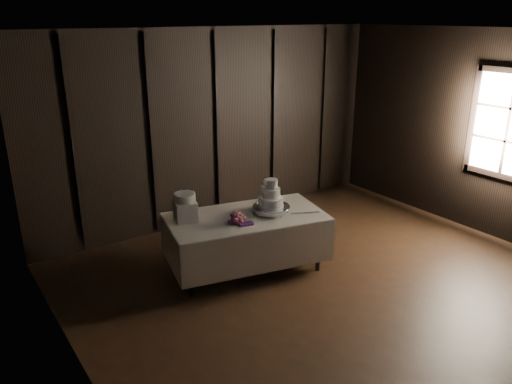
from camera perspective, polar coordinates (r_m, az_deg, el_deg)
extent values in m
cube|color=black|center=(5.92, 13.97, -13.59)|extent=(6.04, 7.04, 0.04)
cube|color=black|center=(4.99, 16.96, 17.13)|extent=(6.04, 7.04, 0.04)
cube|color=black|center=(7.88, -4.55, 7.40)|extent=(6.04, 0.04, 3.04)
cube|color=black|center=(3.66, -17.51, -8.56)|extent=(0.04, 7.04, 3.04)
cube|color=black|center=(7.89, 26.88, 6.83)|extent=(0.06, 1.16, 1.56)
cube|color=beige|center=(6.33, -1.12, -2.78)|extent=(2.16, 1.44, 0.01)
cube|color=white|center=(6.49, -1.09, -6.04)|extent=(1.98, 1.29, 0.71)
cylinder|color=silver|center=(6.40, 1.76, -2.01)|extent=(0.63, 0.63, 0.09)
cylinder|color=white|center=(6.37, 1.77, -1.13)|extent=(0.30, 0.30, 0.12)
cylinder|color=white|center=(6.32, 1.78, -0.10)|extent=(0.22, 0.22, 0.12)
cylinder|color=white|center=(6.28, 1.79, 0.94)|extent=(0.15, 0.15, 0.12)
cube|color=white|center=(6.20, -8.06, -2.16)|extent=(0.31, 0.31, 0.25)
cylinder|color=white|center=(6.14, -8.14, -0.62)|extent=(0.32, 0.32, 0.11)
cube|color=silver|center=(6.41, 5.22, -2.42)|extent=(0.33, 0.21, 0.01)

